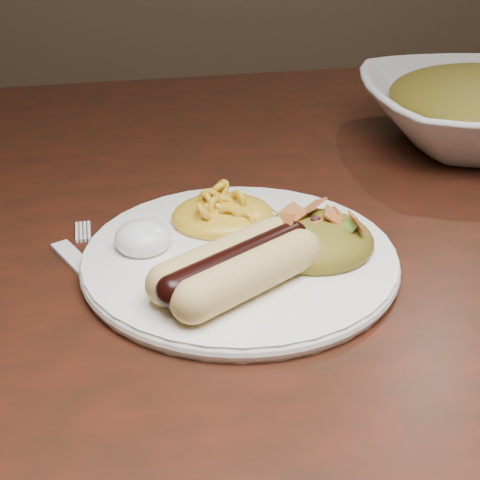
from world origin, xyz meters
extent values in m
cube|color=#43150C|center=(0.00, 0.00, 0.73)|extent=(1.60, 0.90, 0.04)
cylinder|color=white|center=(-0.05, -0.13, 0.76)|extent=(0.31, 0.31, 0.01)
cylinder|color=#D0B453|center=(-0.07, -0.20, 0.78)|extent=(0.11, 0.08, 0.03)
cylinder|color=#D0B453|center=(-0.07, -0.17, 0.78)|extent=(0.11, 0.08, 0.03)
cylinder|color=black|center=(-0.07, -0.18, 0.78)|extent=(0.11, 0.08, 0.02)
ellipsoid|color=gold|center=(-0.06, -0.08, 0.78)|extent=(0.10, 0.09, 0.03)
ellipsoid|color=white|center=(-0.13, -0.11, 0.78)|extent=(0.05, 0.05, 0.03)
ellipsoid|color=#A05111|center=(0.00, -0.14, 0.78)|extent=(0.10, 0.09, 0.04)
cube|color=white|center=(-0.18, -0.11, 0.75)|extent=(0.07, 0.12, 0.00)
camera|label=1|loc=(-0.15, -0.59, 1.03)|focal=50.00mm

